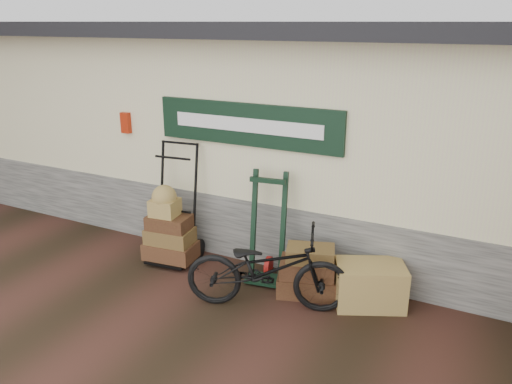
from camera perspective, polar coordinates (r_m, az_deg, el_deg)
ground at (r=6.21m, az=-2.69°, el=-12.13°), size 80.00×80.00×0.00m
station_building at (r=7.98m, az=6.88°, el=7.31°), size 14.40×4.10×3.20m
porter_trolley at (r=6.98m, az=-9.23°, el=-1.13°), size 0.91×0.72×1.68m
green_barrow at (r=6.38m, az=1.29°, el=-4.05°), size 0.57×0.51×1.43m
suitcase_stack at (r=6.21m, az=5.88°, el=-8.86°), size 0.82×0.65×0.63m
wicker_hamper at (r=6.13m, az=12.88°, el=-10.29°), size 0.94×0.80×0.52m
bicycle at (r=5.79m, az=1.29°, el=-8.30°), size 1.26×2.01×1.10m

